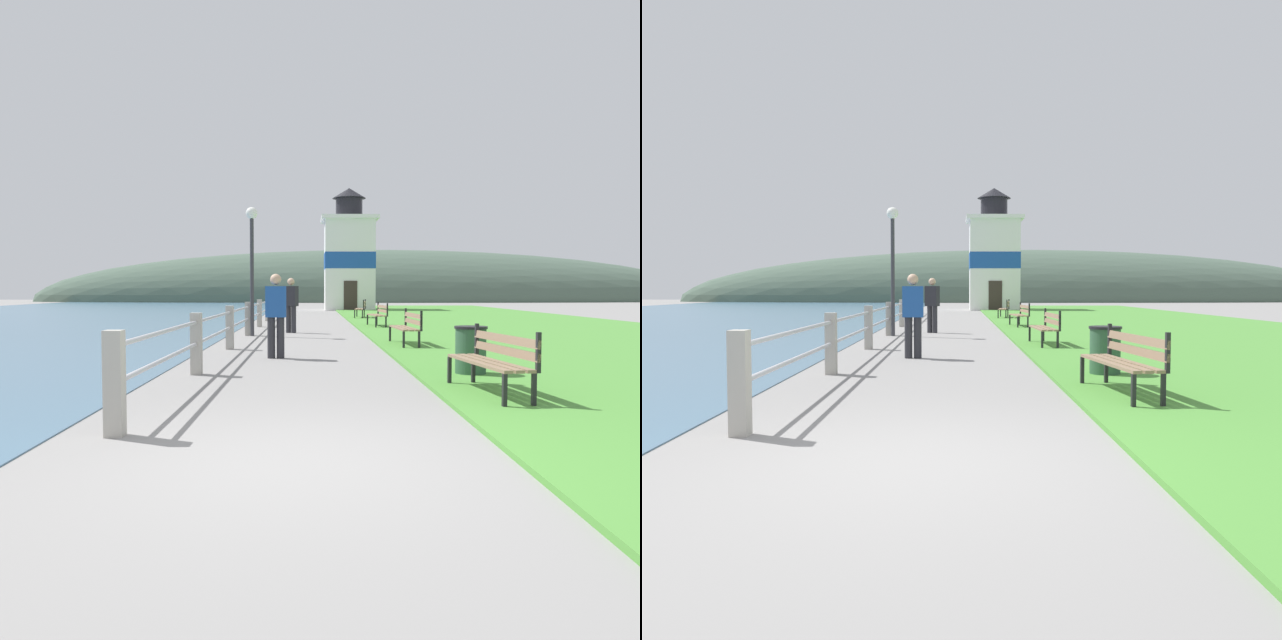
{
  "view_description": "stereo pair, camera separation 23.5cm",
  "coord_description": "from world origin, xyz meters",
  "views": [
    {
      "loc": [
        0.15,
        -5.13,
        1.45
      ],
      "look_at": [
        0.53,
        17.99,
        0.3
      ],
      "focal_mm": 35.0,
      "sensor_mm": 36.0,
      "label": 1
    },
    {
      "loc": [
        0.38,
        -5.13,
        1.45
      ],
      "look_at": [
        0.53,
        17.99,
        0.3
      ],
      "focal_mm": 35.0,
      "sensor_mm": 36.0,
      "label": 2
    }
  ],
  "objects": [
    {
      "name": "park_bench_midway",
      "position": [
        2.61,
        10.5,
        0.54
      ],
      "size": [
        0.56,
        1.95,
        0.94
      ],
      "rotation": [
        0.0,
        0.0,
        3.19
      ],
      "color": "#846B51",
      "rests_on": "ground_plane"
    },
    {
      "name": "park_bench_near",
      "position": [
        2.62,
        3.14,
        0.54
      ],
      "size": [
        0.71,
        1.97,
        0.94
      ],
      "rotation": [
        0.0,
        0.0,
        3.27
      ],
      "color": "#846B51",
      "rests_on": "ground_plane"
    },
    {
      "name": "trash_bin",
      "position": [
        2.81,
        5.08,
        0.42
      ],
      "size": [
        0.54,
        0.54,
        0.84
      ],
      "color": "#2D5138",
      "rests_on": "ground_plane"
    },
    {
      "name": "ground_plane",
      "position": [
        0.0,
        0.0,
        0.0
      ],
      "size": [
        160.0,
        160.0,
        0.0
      ],
      "primitive_type": "plane",
      "color": "gray"
    },
    {
      "name": "lamp_post",
      "position": [
        -1.63,
        14.12,
        2.74
      ],
      "size": [
        0.36,
        0.36,
        3.96
      ],
      "color": "#333338",
      "rests_on": "ground_plane"
    },
    {
      "name": "person_strolling",
      "position": [
        -0.47,
        15.48,
        0.98
      ],
      "size": [
        0.5,
        0.42,
        1.81
      ],
      "rotation": [
        0.0,
        0.0,
        1.08
      ],
      "color": "#28282D",
      "rests_on": "ground_plane"
    },
    {
      "name": "lighthouse",
      "position": [
        2.88,
        38.15,
        3.63
      ],
      "size": [
        3.86,
        3.86,
        8.4
      ],
      "color": "white",
      "rests_on": "ground_plane"
    },
    {
      "name": "park_bench_by_lighthouse",
      "position": [
        2.69,
        25.35,
        0.54
      ],
      "size": [
        0.7,
        1.76,
        0.94
      ],
      "rotation": [
        0.0,
        0.0,
        3.0
      ],
      "color": "#846B51",
      "rests_on": "ground_plane"
    },
    {
      "name": "seawall_railing",
      "position": [
        -1.78,
        16.54,
        0.61
      ],
      "size": [
        0.18,
        31.26,
        1.05
      ],
      "color": "#A8A399",
      "rests_on": "ground_plane"
    },
    {
      "name": "person_by_railing",
      "position": [
        -0.56,
        7.91,
        0.96
      ],
      "size": [
        0.43,
        0.24,
        1.77
      ],
      "rotation": [
        0.0,
        0.0,
        1.58
      ],
      "color": "#28282D",
      "rests_on": "ground_plane"
    },
    {
      "name": "grass_verge",
      "position": [
        7.88,
        18.87,
        0.03
      ],
      "size": [
        12.0,
        56.62,
        0.06
      ],
      "color": "#4C8E38",
      "rests_on": "ground_plane"
    },
    {
      "name": "distant_hillside",
      "position": [
        8.0,
        67.75,
        0.0
      ],
      "size": [
        80.0,
        16.0,
        12.0
      ],
      "color": "#475B4C",
      "rests_on": "ground_plane"
    },
    {
      "name": "park_bench_far",
      "position": [
        2.75,
        18.28,
        0.54
      ],
      "size": [
        0.62,
        1.85,
        0.94
      ],
      "rotation": [
        0.0,
        0.0,
        3.22
      ],
      "color": "#846B51",
      "rests_on": "ground_plane"
    }
  ]
}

